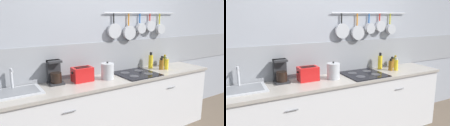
% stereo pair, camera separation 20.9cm
% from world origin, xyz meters
% --- Properties ---
extents(wall_back, '(7.20, 0.15, 2.60)m').
position_xyz_m(wall_back, '(0.00, 0.32, 1.27)').
color(wall_back, '#999EA8').
rests_on(wall_back, ground_plane).
extents(cabinet_base, '(3.02, 0.54, 0.85)m').
position_xyz_m(cabinet_base, '(0.00, -0.00, 0.42)').
color(cabinet_base, silver).
rests_on(cabinet_base, ground_plane).
extents(countertop, '(3.06, 0.56, 0.03)m').
position_xyz_m(countertop, '(0.00, 0.00, 0.86)').
color(countertop, '#A59E93').
rests_on(countertop, cabinet_base).
extents(sink_basin, '(0.55, 0.37, 0.24)m').
position_xyz_m(sink_basin, '(-1.22, 0.09, 0.90)').
color(sink_basin, '#B7BABF').
rests_on(sink_basin, countertop).
extents(coffee_maker, '(0.17, 0.18, 0.28)m').
position_xyz_m(coffee_maker, '(-0.75, 0.18, 1.00)').
color(coffee_maker, '#262628').
rests_on(coffee_maker, countertop).
extents(toaster, '(0.26, 0.16, 0.18)m').
position_xyz_m(toaster, '(-0.43, 0.10, 0.97)').
color(toaster, red).
rests_on(toaster, countertop).
extents(kettle, '(0.16, 0.16, 0.23)m').
position_xyz_m(kettle, '(-0.12, 0.02, 0.98)').
color(kettle, '#B7BABF').
rests_on(kettle, countertop).
extents(cooktop, '(0.54, 0.52, 0.01)m').
position_xyz_m(cooktop, '(0.34, 0.01, 0.89)').
color(cooktop, black).
rests_on(cooktop, countertop).
extents(bottle_cooking_wine, '(0.07, 0.07, 0.25)m').
position_xyz_m(bottle_cooking_wine, '(0.76, 0.18, 0.99)').
color(bottle_cooking_wine, yellow).
rests_on(bottle_cooking_wine, countertop).
extents(bottle_hot_sauce, '(0.06, 0.06, 0.18)m').
position_xyz_m(bottle_hot_sauce, '(0.83, 0.03, 0.96)').
color(bottle_hot_sauce, '#8C5919').
rests_on(bottle_hot_sauce, countertop).
extents(bottle_dish_soap, '(0.06, 0.06, 0.19)m').
position_xyz_m(bottle_dish_soap, '(0.91, -0.01, 0.97)').
color(bottle_dish_soap, yellow).
rests_on(bottle_dish_soap, countertop).
extents(bottle_olive_oil, '(0.07, 0.07, 0.17)m').
position_xyz_m(bottle_olive_oil, '(0.98, 0.16, 0.96)').
color(bottle_olive_oil, '#8C5919').
rests_on(bottle_olive_oil, countertop).
extents(bottle_sesame_oil, '(0.06, 0.06, 0.18)m').
position_xyz_m(bottle_sesame_oil, '(1.06, 0.18, 0.96)').
color(bottle_sesame_oil, '#4C721E').
rests_on(bottle_sesame_oil, countertop).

